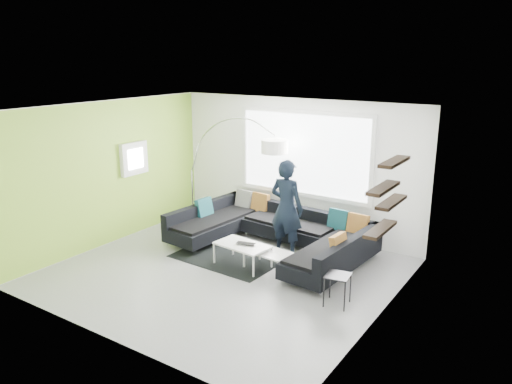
% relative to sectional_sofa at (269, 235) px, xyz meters
% --- Properties ---
extents(ground, '(5.50, 5.50, 0.00)m').
position_rel_sectional_sofa_xyz_m(ground, '(-0.15, -1.24, -0.34)').
color(ground, gray).
rests_on(ground, ground).
extents(room_shell, '(5.54, 5.04, 2.82)m').
position_rel_sectional_sofa_xyz_m(room_shell, '(-0.11, -1.03, 1.47)').
color(room_shell, white).
rests_on(room_shell, ground).
extents(sectional_sofa, '(3.74, 2.48, 0.77)m').
position_rel_sectional_sofa_xyz_m(sectional_sofa, '(0.00, 0.00, 0.00)').
color(sectional_sofa, black).
rests_on(sectional_sofa, ground).
extents(rug, '(1.98, 1.48, 0.01)m').
position_rel_sectional_sofa_xyz_m(rug, '(-0.48, -0.60, -0.33)').
color(rug, black).
rests_on(rug, ground).
extents(coffee_table, '(1.31, 0.85, 0.40)m').
position_rel_sectional_sofa_xyz_m(coffee_table, '(0.19, -0.76, -0.14)').
color(coffee_table, white).
rests_on(coffee_table, ground).
extents(arc_lamp, '(2.27, 0.72, 2.43)m').
position_rel_sectional_sofa_xyz_m(arc_lamp, '(-2.26, 0.45, 0.87)').
color(arc_lamp, silver).
rests_on(arc_lamp, ground).
extents(side_table, '(0.40, 0.40, 0.48)m').
position_rel_sectional_sofa_xyz_m(side_table, '(1.96, -1.21, -0.10)').
color(side_table, black).
rests_on(side_table, ground).
extents(person, '(0.69, 0.47, 1.82)m').
position_rel_sectional_sofa_xyz_m(person, '(0.33, 0.07, 0.57)').
color(person, black).
rests_on(person, ground).
extents(laptop, '(0.44, 0.38, 0.03)m').
position_rel_sectional_sofa_xyz_m(laptop, '(0.02, -0.84, 0.08)').
color(laptop, black).
rests_on(laptop, coffee_table).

